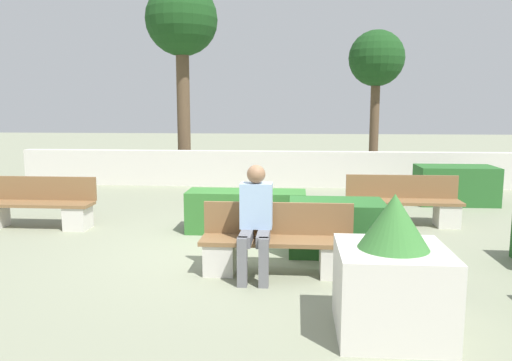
{
  "coord_description": "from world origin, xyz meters",
  "views": [
    {
      "loc": [
        0.75,
        -6.88,
        2.0
      ],
      "look_at": [
        0.16,
        0.5,
        0.9
      ],
      "focal_mm": 35.0,
      "sensor_mm": 36.0,
      "label": 1
    }
  ],
  "objects_px": {
    "tree_leftmost": "(182,25)",
    "person_seated_man": "(255,216)",
    "bench_left_side": "(36,209)",
    "bench_right_side": "(403,207)",
    "tree_center_left": "(376,62)",
    "suitcase": "(391,255)",
    "bench_front": "(277,247)",
    "planter_corner_left": "(392,277)"
  },
  "relations": [
    {
      "from": "bench_right_side",
      "to": "tree_center_left",
      "type": "relative_size",
      "value": 0.47
    },
    {
      "from": "suitcase",
      "to": "tree_center_left",
      "type": "bearing_deg",
      "value": 82.88
    },
    {
      "from": "person_seated_man",
      "to": "tree_leftmost",
      "type": "height_order",
      "value": "tree_leftmost"
    },
    {
      "from": "person_seated_man",
      "to": "tree_center_left",
      "type": "distance_m",
      "value": 9.15
    },
    {
      "from": "person_seated_man",
      "to": "tree_center_left",
      "type": "height_order",
      "value": "tree_center_left"
    },
    {
      "from": "bench_left_side",
      "to": "suitcase",
      "type": "relative_size",
      "value": 2.37
    },
    {
      "from": "bench_left_side",
      "to": "person_seated_man",
      "type": "relative_size",
      "value": 1.45
    },
    {
      "from": "suitcase",
      "to": "tree_center_left",
      "type": "relative_size",
      "value": 0.2
    },
    {
      "from": "bench_right_side",
      "to": "suitcase",
      "type": "height_order",
      "value": "bench_right_side"
    },
    {
      "from": "person_seated_man",
      "to": "bench_right_side",
      "type": "bearing_deg",
      "value": 50.49
    },
    {
      "from": "tree_center_left",
      "to": "bench_front",
      "type": "bearing_deg",
      "value": -106.01
    },
    {
      "from": "bench_front",
      "to": "person_seated_man",
      "type": "xyz_separation_m",
      "value": [
        -0.25,
        -0.14,
        0.41
      ]
    },
    {
      "from": "bench_front",
      "to": "planter_corner_left",
      "type": "distance_m",
      "value": 1.88
    },
    {
      "from": "bench_right_side",
      "to": "suitcase",
      "type": "relative_size",
      "value": 2.35
    },
    {
      "from": "bench_front",
      "to": "suitcase",
      "type": "distance_m",
      "value": 1.33
    },
    {
      "from": "bench_right_side",
      "to": "person_seated_man",
      "type": "relative_size",
      "value": 1.43
    },
    {
      "from": "tree_center_left",
      "to": "bench_left_side",
      "type": "bearing_deg",
      "value": -135.72
    },
    {
      "from": "suitcase",
      "to": "tree_leftmost",
      "type": "bearing_deg",
      "value": 117.51
    },
    {
      "from": "bench_right_side",
      "to": "planter_corner_left",
      "type": "xyz_separation_m",
      "value": [
        -0.97,
        -4.17,
        0.2
      ]
    },
    {
      "from": "tree_center_left",
      "to": "bench_right_side",
      "type": "bearing_deg",
      "value": -93.41
    },
    {
      "from": "tree_center_left",
      "to": "planter_corner_left",
      "type": "bearing_deg",
      "value": -97.6
    },
    {
      "from": "person_seated_man",
      "to": "tree_leftmost",
      "type": "distance_m",
      "value": 9.17
    },
    {
      "from": "suitcase",
      "to": "tree_center_left",
      "type": "xyz_separation_m",
      "value": [
        1.06,
        8.45,
        2.9
      ]
    },
    {
      "from": "bench_left_side",
      "to": "bench_right_side",
      "type": "xyz_separation_m",
      "value": [
        6.12,
        0.66,
        -0.0
      ]
    },
    {
      "from": "person_seated_man",
      "to": "suitcase",
      "type": "xyz_separation_m",
      "value": [
        1.57,
        -0.04,
        -0.42
      ]
    },
    {
      "from": "tree_leftmost",
      "to": "tree_center_left",
      "type": "distance_m",
      "value": 5.38
    },
    {
      "from": "person_seated_man",
      "to": "suitcase",
      "type": "bearing_deg",
      "value": -1.44
    },
    {
      "from": "suitcase",
      "to": "bench_front",
      "type": "bearing_deg",
      "value": 172.36
    },
    {
      "from": "person_seated_man",
      "to": "suitcase",
      "type": "height_order",
      "value": "person_seated_man"
    },
    {
      "from": "planter_corner_left",
      "to": "bench_right_side",
      "type": "bearing_deg",
      "value": 76.88
    },
    {
      "from": "bench_right_side",
      "to": "planter_corner_left",
      "type": "distance_m",
      "value": 4.29
    },
    {
      "from": "person_seated_man",
      "to": "planter_corner_left",
      "type": "xyz_separation_m",
      "value": [
        1.32,
        -1.4,
        -0.21
      ]
    },
    {
      "from": "suitcase",
      "to": "tree_center_left",
      "type": "distance_m",
      "value": 8.99
    },
    {
      "from": "planter_corner_left",
      "to": "tree_leftmost",
      "type": "relative_size",
      "value": 0.24
    },
    {
      "from": "suitcase",
      "to": "planter_corner_left",
      "type": "bearing_deg",
      "value": -100.54
    },
    {
      "from": "person_seated_man",
      "to": "planter_corner_left",
      "type": "height_order",
      "value": "person_seated_man"
    },
    {
      "from": "bench_front",
      "to": "tree_center_left",
      "type": "relative_size",
      "value": 0.45
    },
    {
      "from": "bench_front",
      "to": "tree_leftmost",
      "type": "height_order",
      "value": "tree_leftmost"
    },
    {
      "from": "bench_front",
      "to": "bench_right_side",
      "type": "xyz_separation_m",
      "value": [
        2.04,
        2.64,
        0.0
      ]
    },
    {
      "from": "tree_center_left",
      "to": "suitcase",
      "type": "bearing_deg",
      "value": -97.12
    },
    {
      "from": "bench_front",
      "to": "tree_center_left",
      "type": "distance_m",
      "value": 9.07
    },
    {
      "from": "tree_leftmost",
      "to": "person_seated_man",
      "type": "bearing_deg",
      "value": -71.8
    }
  ]
}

